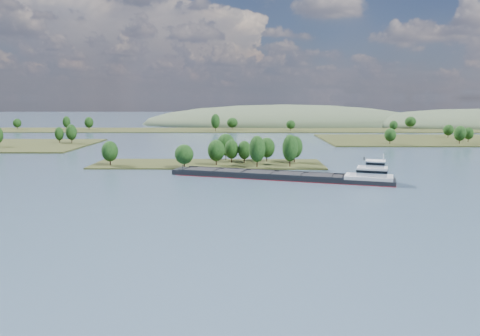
{
  "coord_description": "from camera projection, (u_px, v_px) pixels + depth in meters",
  "views": [
    {
      "loc": [
        16.64,
        -23.08,
        28.91
      ],
      "look_at": [
        14.61,
        130.0,
        6.0
      ],
      "focal_mm": 35.0,
      "sensor_mm": 36.0,
      "label": 1
    }
  ],
  "objects": [
    {
      "name": "tree_island",
      "position": [
        223.0,
        156.0,
        203.64
      ],
      "size": [
        100.0,
        33.42,
        14.66
      ],
      "color": "#2A3015",
      "rests_on": "ground"
    },
    {
      "name": "back_shoreline",
      "position": [
        235.0,
        130.0,
        422.44
      ],
      "size": [
        900.0,
        60.0,
        16.18
      ],
      "color": "#2A3015",
      "rests_on": "ground"
    },
    {
      "name": "ground",
      "position": [
        193.0,
        192.0,
        145.99
      ],
      "size": [
        1800.0,
        1800.0,
        0.0
      ],
      "primitive_type": "plane",
      "color": "#3E586B",
      "rests_on": "ground"
    },
    {
      "name": "hill_east",
      "position": [
        479.0,
        126.0,
        488.69
      ],
      "size": [
        260.0,
        140.0,
        36.0
      ],
      "primitive_type": "ellipsoid",
      "color": "#3C4C34",
      "rests_on": "ground"
    },
    {
      "name": "hill_west",
      "position": [
        285.0,
        124.0,
        520.98
      ],
      "size": [
        320.0,
        160.0,
        44.0
      ],
      "primitive_type": "ellipsoid",
      "color": "#3C4C34",
      "rests_on": "ground"
    },
    {
      "name": "cargo_barge",
      "position": [
        295.0,
        176.0,
        167.88
      ],
      "size": [
        80.55,
        33.28,
        11.01
      ],
      "color": "black",
      "rests_on": "ground"
    }
  ]
}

